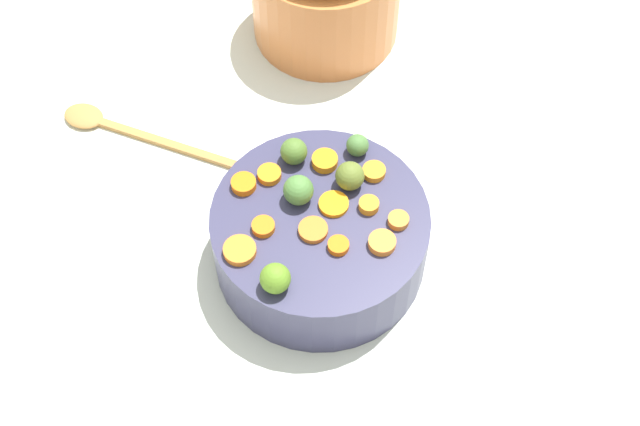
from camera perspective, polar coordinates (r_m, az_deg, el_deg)
The scene contains 20 objects.
tabletop at distance 1.17m, azimuth 0.53°, elevation -5.68°, with size 2.40×2.40×0.02m, color silver.
serving_bowl_carrots at distance 1.15m, azimuth 0.00°, elevation -1.56°, with size 0.27×0.27×0.09m, color #343353.
carrot_slice_0 at distance 1.10m, azimuth -3.51°, elevation -0.84°, with size 0.03×0.03×0.01m, color orange.
carrot_slice_1 at distance 1.14m, azimuth -3.14°, elevation 2.39°, with size 0.03×0.03×0.01m, color orange.
carrot_slice_2 at distance 1.10m, azimuth 4.85°, elevation -0.44°, with size 0.03×0.03×0.01m, color orange.
carrot_slice_3 at distance 1.09m, azimuth 3.84°, elevation -1.83°, with size 0.03×0.03×0.01m, color orange.
carrot_slice_4 at distance 1.12m, azimuth 0.85°, elevation 0.55°, with size 0.04×0.04×0.01m, color orange.
carrot_slice_5 at distance 1.10m, azimuth -0.43°, elevation -1.04°, with size 0.04×0.04×0.01m, color orange.
carrot_slice_6 at distance 1.08m, azimuth 1.07°, elevation -1.99°, with size 0.03×0.03×0.01m, color orange.
carrot_slice_7 at distance 1.15m, azimuth 0.30°, elevation 3.23°, with size 0.03×0.03×0.01m, color orange.
carrot_slice_8 at distance 1.11m, azimuth 3.03°, elevation 0.49°, with size 0.02×0.02×0.01m, color orange.
carrot_slice_9 at distance 1.14m, azimuth 3.34°, elevation 2.57°, with size 0.03×0.03×0.01m, color orange.
carrot_slice_10 at distance 1.08m, azimuth -4.96°, elevation -2.30°, with size 0.04×0.04×0.01m, color orange.
carrot_slice_11 at distance 1.13m, azimuth -4.72°, elevation 1.80°, with size 0.03×0.03×0.01m, color orange.
brussels_sprout_0 at distance 1.12m, azimuth 1.85°, elevation 2.30°, with size 0.04×0.04×0.04m, color #5C6E2A.
brussels_sprout_1 at distance 1.14m, azimuth -1.62°, elevation 3.81°, with size 0.03×0.03×0.03m, color #4C6F2C.
brussels_sprout_2 at distance 1.05m, azimuth -2.77°, elevation -4.04°, with size 0.04×0.04×0.04m, color #598624.
brussels_sprout_3 at distance 1.11m, azimuth -1.34°, elevation 1.42°, with size 0.04×0.04×0.04m, color #4A7A39.
brussels_sprout_4 at distance 1.15m, azimuth 2.32°, elevation 4.19°, with size 0.03×0.03×0.03m, color #487239.
wooden_spoon at distance 1.33m, azimuth -12.28°, elevation 5.15°, with size 0.28×0.05×0.01m.
Camera 1 is at (-0.23, 0.48, 1.05)m, focal length 51.99 mm.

